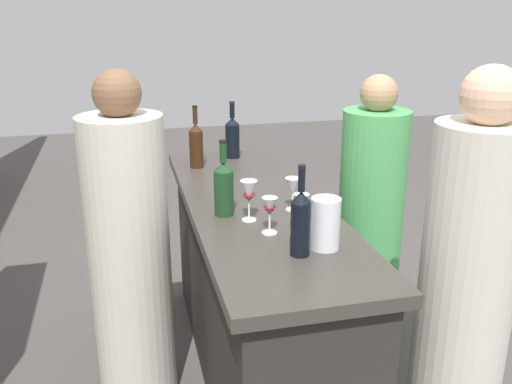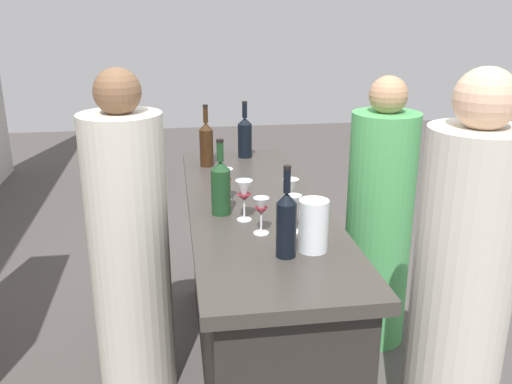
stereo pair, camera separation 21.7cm
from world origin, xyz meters
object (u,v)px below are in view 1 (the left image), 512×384
(wine_glass_near_right, at_px, (270,208))
(person_right_guest, at_px, (130,259))
(wine_bottle_leftmost_near_black, at_px, (301,221))
(wine_bottle_center_amber_brown, at_px, (196,144))
(wine_bottle_second_left_olive_green, at_px, (224,187))
(wine_glass_near_left, at_px, (293,187))
(wine_glass_far_left, at_px, (249,193))
(wine_bottle_second_right_near_black, at_px, (232,137))
(water_pitcher, at_px, (325,223))
(wine_glass_near_center, at_px, (301,206))
(wine_glass_far_center, at_px, (224,180))
(person_center_guest, at_px, (465,290))
(person_left_guest, at_px, (370,222))

(wine_glass_near_right, xyz_separation_m, person_right_guest, (0.35, 0.54, -0.32))
(wine_bottle_leftmost_near_black, xyz_separation_m, wine_glass_near_right, (0.22, 0.05, -0.02))
(wine_bottle_center_amber_brown, bearing_deg, wine_bottle_second_left_olive_green, -179.08)
(wine_glass_near_left, height_order, wine_glass_far_left, wine_glass_far_left)
(wine_bottle_leftmost_near_black, relative_size, wine_glass_near_left, 2.30)
(wine_bottle_second_right_near_black, bearing_deg, water_pitcher, -176.79)
(wine_glass_near_center, xyz_separation_m, wine_glass_far_center, (0.42, 0.23, -0.01))
(wine_bottle_second_left_olive_green, height_order, wine_bottle_center_amber_brown, wine_bottle_center_amber_brown)
(wine_bottle_leftmost_near_black, height_order, wine_glass_far_left, wine_bottle_leftmost_near_black)
(wine_glass_near_left, bearing_deg, wine_bottle_center_amber_brown, 22.10)
(wine_bottle_leftmost_near_black, bearing_deg, wine_glass_near_right, 14.11)
(wine_bottle_leftmost_near_black, bearing_deg, person_center_guest, -96.56)
(wine_bottle_leftmost_near_black, xyz_separation_m, water_pitcher, (0.04, -0.11, -0.03))
(wine_glass_near_right, bearing_deg, wine_bottle_center_amber_brown, 8.38)
(wine_bottle_center_amber_brown, relative_size, person_center_guest, 0.22)
(wine_bottle_center_amber_brown, height_order, water_pitcher, wine_bottle_center_amber_brown)
(wine_glass_near_right, distance_m, person_right_guest, 0.72)
(wine_bottle_second_left_olive_green, height_order, person_right_guest, person_right_guest)
(person_center_guest, bearing_deg, wine_glass_far_left, -37.03)
(person_center_guest, distance_m, person_right_guest, 1.40)
(wine_bottle_second_right_near_black, distance_m, wine_glass_near_left, 0.93)
(wine_bottle_leftmost_near_black, bearing_deg, wine_glass_far_left, 15.36)
(wine_bottle_second_right_near_black, xyz_separation_m, wine_glass_far_left, (-1.00, 0.13, -0.00))
(wine_bottle_second_left_olive_green, bearing_deg, water_pitcher, -145.07)
(wine_glass_far_left, bearing_deg, wine_glass_far_center, 12.21)
(wine_glass_near_left, distance_m, water_pitcher, 0.41)
(water_pitcher, relative_size, person_left_guest, 0.13)
(wine_bottle_second_right_near_black, bearing_deg, person_left_guest, -130.50)
(wine_bottle_center_amber_brown, relative_size, person_right_guest, 0.22)
(wine_bottle_second_left_olive_green, bearing_deg, wine_bottle_leftmost_near_black, -157.66)
(wine_bottle_leftmost_near_black, distance_m, wine_glass_near_center, 0.22)
(wine_bottle_second_right_near_black, bearing_deg, wine_bottle_second_left_olive_green, 166.35)
(wine_bottle_leftmost_near_black, height_order, water_pitcher, wine_bottle_leftmost_near_black)
(wine_bottle_center_amber_brown, xyz_separation_m, person_center_guest, (-1.29, -0.85, -0.32))
(wine_bottle_leftmost_near_black, height_order, wine_glass_near_center, wine_bottle_leftmost_near_black)
(wine_bottle_leftmost_near_black, xyz_separation_m, wine_glass_far_center, (0.63, 0.16, -0.03))
(person_center_guest, bearing_deg, wine_glass_near_right, -28.89)
(wine_glass_near_center, relative_size, wine_glass_far_center, 1.03)
(wine_bottle_second_left_olive_green, relative_size, wine_glass_near_left, 2.24)
(wine_glass_near_center, height_order, wine_glass_near_right, wine_glass_near_center)
(water_pitcher, bearing_deg, wine_glass_near_left, -0.48)
(wine_glass_near_left, height_order, person_right_guest, person_right_guest)
(wine_glass_near_right, relative_size, person_center_guest, 0.09)
(wine_bottle_second_right_near_black, distance_m, wine_glass_far_left, 1.01)
(person_right_guest, bearing_deg, wine_glass_near_left, 7.03)
(wine_bottle_center_amber_brown, bearing_deg, wine_bottle_second_right_near_black, -55.92)
(water_pitcher, distance_m, person_center_guest, 0.62)
(wine_bottle_leftmost_near_black, relative_size, water_pitcher, 1.74)
(wine_glass_far_left, bearing_deg, wine_glass_near_center, -132.40)
(wine_glass_near_right, bearing_deg, person_right_guest, 56.90)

